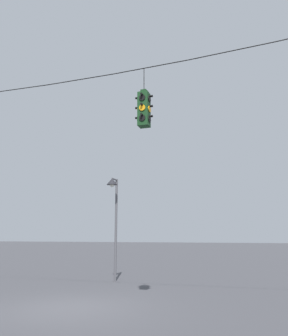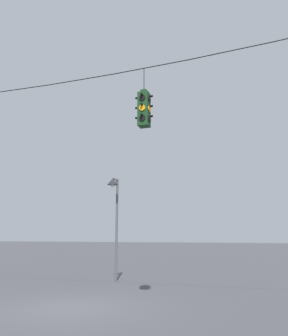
% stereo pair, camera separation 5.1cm
% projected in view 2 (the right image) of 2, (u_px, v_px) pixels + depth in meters
% --- Properties ---
extents(ground_plane, '(200.00, 200.00, 0.00)m').
position_uv_depth(ground_plane, '(70.00, 308.00, 9.86)').
color(ground_plane, '#424247').
extents(span_wire, '(17.77, 0.03, 0.38)m').
position_uv_depth(span_wire, '(81.00, 77.00, 11.44)').
color(span_wire, black).
extents(traffic_light_near_right_pole, '(0.58, 0.58, 1.99)m').
position_uv_depth(traffic_light_near_right_pole, '(144.00, 109.00, 10.40)').
color(traffic_light_near_right_pole, '#143819').
extents(street_lamp, '(0.53, 0.91, 4.97)m').
position_uv_depth(street_lamp, '(114.00, 201.00, 16.17)').
color(street_lamp, '#515156').
rests_on(street_lamp, ground_plane).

